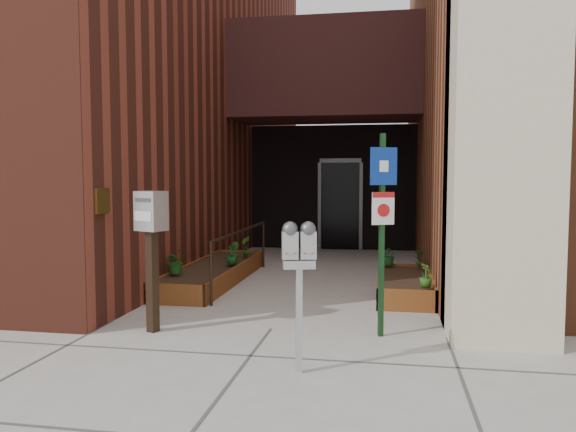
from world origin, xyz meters
The scene contains 15 objects.
ground centered at (0.00, 0.00, 0.00)m, with size 80.00×80.00×0.00m, color #9E9991.
architecture centered at (-0.18, 6.89, 4.98)m, with size 20.00×14.60×10.00m.
planter_left centered at (-1.55, 2.70, 0.13)m, with size 0.90×3.60×0.30m.
planter_right centered at (1.60, 2.20, 0.13)m, with size 0.80×2.20×0.30m.
handrail centered at (-1.05, 2.65, 0.75)m, with size 0.04×3.34×0.90m.
parking_meter centered at (0.55, -1.38, 1.08)m, with size 0.32×0.19×1.39m.
sign_post centered at (1.28, -0.08, 1.39)m, with size 0.29×0.14×2.26m.
payment_dropbox centered at (-1.32, -0.34, 1.17)m, with size 0.39×0.34×1.62m.
shrub_left_a centered at (-1.85, 1.74, 0.49)m, with size 0.34×0.34×0.38m, color #1B5C1A.
shrub_left_b centered at (-1.26, 2.91, 0.48)m, with size 0.20×0.20×0.36m, color #234F16.
shrub_left_c centered at (-1.26, 2.74, 0.47)m, with size 0.19×0.19×0.33m, color #17501C.
shrub_left_d centered at (-1.25, 3.69, 0.49)m, with size 0.20×0.20×0.37m, color #295819.
shrub_right_a centered at (1.85, 1.30, 0.46)m, with size 0.18×0.18×0.32m, color #2E631C.
shrub_right_b centered at (1.85, 2.96, 0.45)m, with size 0.16×0.16×0.30m, color #2A5A19.
shrub_right_c centered at (1.35, 3.10, 0.47)m, with size 0.31×0.31×0.34m, color #19581D.
Camera 1 is at (1.33, -6.33, 1.81)m, focal length 35.00 mm.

